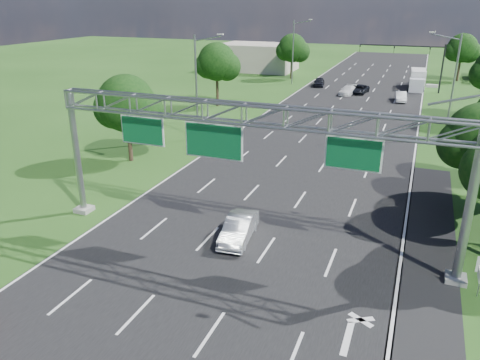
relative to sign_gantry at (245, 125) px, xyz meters
The scene contains 19 objects.
ground 19.28m from the sign_gantry, 91.05° to the left, with size 220.00×220.00×0.00m, color #204715.
road 19.28m from the sign_gantry, 91.05° to the left, with size 18.00×180.00×0.02m, color black.
road_flare 12.20m from the sign_gantry, 11.47° to the left, with size 3.00×30.00×0.02m, color black.
sign_gantry is the anchor object (origin of this frame).
traffic_signal 53.51m from the sign_gantry, 82.32° to the left, with size 12.21×0.24×7.00m.
streetlight_l_near 21.47m from the sign_gantry, 122.87° to the left, with size 2.97×0.22×10.16m.
streetlight_l_far 54.28m from the sign_gantry, 102.38° to the left, with size 2.97×0.22×10.16m.
streetlight_r_mid 30.10m from the sign_gantry, 68.60° to the left, with size 2.97×0.22×10.16m.
tree_verge_la 17.56m from the sign_gantry, 144.84° to the left, with size 5.76×4.80×7.40m.
tree_verge_lb 36.85m from the sign_gantry, 116.19° to the left, with size 5.76×4.80×8.06m.
tree_verge_lc 59.56m from the sign_gantry, 102.86° to the left, with size 5.76×4.80×7.62m.
tree_verge_re 67.48m from the sign_gantry, 78.24° to the left, with size 5.76×4.80×7.84m.
building_left 69.82m from the sign_gantry, 108.69° to the left, with size 14.00×10.00×5.00m, color #AFA492.
silver_sedan 6.21m from the sign_gantry, 164.79° to the left, with size 1.47×4.22×1.39m, color #ADB4B9.
car_queue_a 47.33m from the sign_gantry, 92.13° to the left, with size 1.76×4.33×1.26m, color white.
car_queue_b 48.96m from the sign_gantry, 90.29° to the left, with size 2.02×4.38×1.22m, color black.
car_queue_c 53.26m from the sign_gantry, 97.80° to the left, with size 1.59×3.96×1.35m, color black.
car_queue_d 45.54m from the sign_gantry, 82.62° to the left, with size 1.35×3.88×1.28m, color white.
box_truck 56.61m from the sign_gantry, 82.38° to the left, with size 2.43×7.55×2.82m.
Camera 1 is at (8.74, -10.33, 13.07)m, focal length 35.00 mm.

